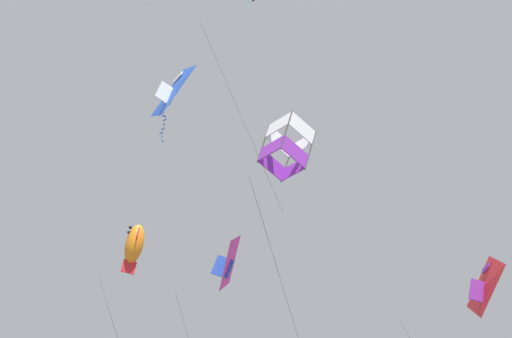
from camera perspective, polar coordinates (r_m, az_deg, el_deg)
The scene contains 5 objects.
kite_delta_highest at distance 32.95m, azimuth -1.77°, elevation -5.98°, with size 2.97×3.04×9.60m.
kite_fish_low_drifter at distance 34.72m, azimuth -7.67°, elevation -4.73°, with size 2.16×1.91×7.43m.
kite_delta_near_right at distance 43.79m, azimuth -5.37°, elevation 4.88°, with size 3.45×2.60×4.01m.
kite_box_mid_left at distance 25.40m, azimuth 1.95°, elevation 1.39°, with size 1.90×1.72×7.15m.
kite_delta_near_left at distance 35.74m, azimuth 14.13°, elevation -7.23°, with size 4.36×4.38×9.08m.
Camera 1 is at (11.83, -26.30, 8.42)m, focal length 63.51 mm.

